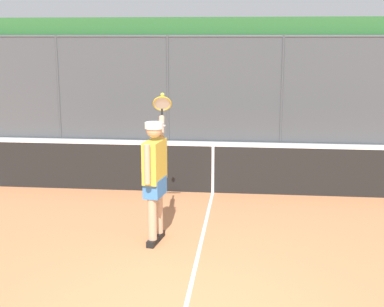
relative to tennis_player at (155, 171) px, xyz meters
The scene contains 3 objects.
fence_backdrop 7.74m from the tennis_player, 94.94° to the right, with size 18.23×1.37×3.44m.
tennis_net 2.74m from the tennis_player, 104.32° to the right, with size 11.13×0.09×1.07m.
tennis_player is the anchor object (origin of this frame).
Camera 1 is at (-0.64, 5.08, 2.95)m, focal length 50.40 mm.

